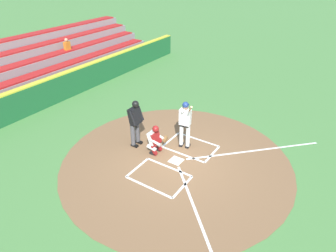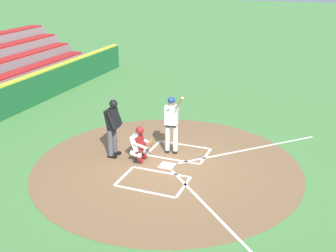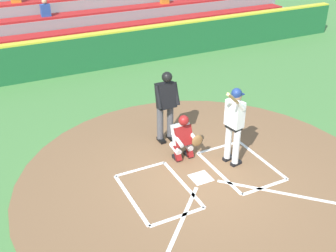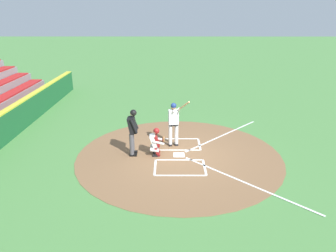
% 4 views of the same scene
% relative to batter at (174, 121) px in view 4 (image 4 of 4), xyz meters
% --- Properties ---
extents(ground_plane, '(120.00, 120.00, 0.00)m').
position_rel_batter_xyz_m(ground_plane, '(0.92, 0.20, -1.10)').
color(ground_plane, '#4C8442').
extents(dirt_circle, '(8.00, 8.00, 0.01)m').
position_rel_batter_xyz_m(dirt_circle, '(0.92, 0.20, -1.09)').
color(dirt_circle, brown).
rests_on(dirt_circle, ground).
extents(home_plate_and_chalk, '(7.93, 4.91, 0.01)m').
position_rel_batter_xyz_m(home_plate_and_chalk, '(0.92, 1.08, -1.08)').
color(home_plate_and_chalk, white).
rests_on(home_plate_and_chalk, dirt_circle).
extents(batter, '(0.87, 0.84, 2.13)m').
position_rel_batter_xyz_m(batter, '(0.00, 0.00, 0.00)').
color(batter, white).
rests_on(batter, ground).
extents(catcher, '(0.60, 0.60, 1.13)m').
position_rel_batter_xyz_m(catcher, '(0.87, -0.70, -0.51)').
color(catcher, black).
rests_on(catcher, ground).
extents(plate_umpire, '(0.58, 0.41, 1.86)m').
position_rel_batter_xyz_m(plate_umpire, '(0.87, -1.60, -0.02)').
color(plate_umpire, '#4C4C51').
rests_on(plate_umpire, ground).
extents(baseball, '(0.07, 0.07, 0.07)m').
position_rel_batter_xyz_m(baseball, '(0.97, -0.63, -1.06)').
color(baseball, white).
rests_on(baseball, ground).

